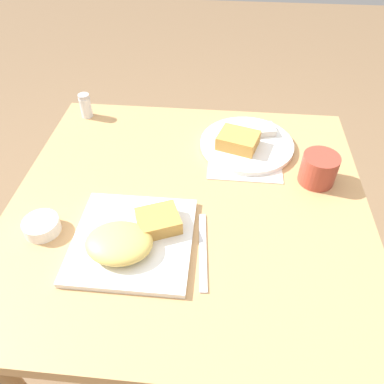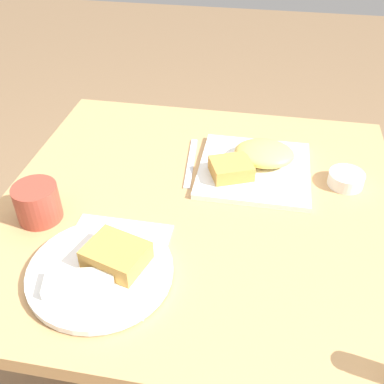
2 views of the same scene
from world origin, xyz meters
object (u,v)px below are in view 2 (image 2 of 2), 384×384
plate_square_near (255,163)px  plate_oval_far (103,268)px  sauce_ramekin (346,179)px  butter_knife (191,162)px  coffee_mug (37,203)px

plate_square_near → plate_oval_far: plate_square_near is taller
plate_square_near → sauce_ramekin: (-0.22, 0.02, -0.00)m
plate_square_near → butter_knife: (0.16, -0.00, -0.02)m
plate_oval_far → butter_knife: bearing=-103.6°
plate_oval_far → plate_square_near: bearing=-123.3°
plate_square_near → coffee_mug: 0.52m
plate_oval_far → butter_knife: size_ratio=1.27×
butter_knife → coffee_mug: bearing=-52.4°
plate_square_near → sauce_ramekin: plate_square_near is taller
sauce_ramekin → butter_knife: 0.38m
coffee_mug → plate_square_near: bearing=-149.8°
coffee_mug → butter_knife: bearing=-137.2°
sauce_ramekin → coffee_mug: (0.66, 0.24, 0.02)m
plate_square_near → coffee_mug: (0.44, 0.26, 0.02)m
butter_knife → coffee_mug: (0.28, 0.26, 0.04)m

